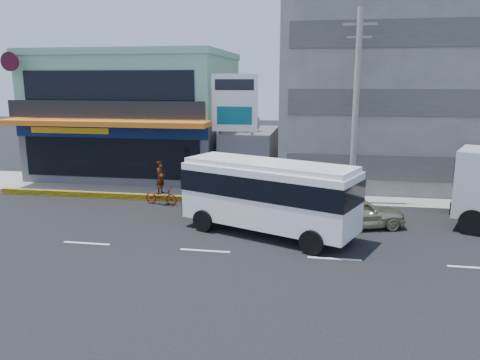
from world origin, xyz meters
name	(u,v)px	position (x,y,z in m)	size (l,w,h in m)	color
ground	(205,251)	(0.00, 0.00, 0.00)	(120.00, 120.00, 0.00)	black
sidewalk	(331,195)	(5.00, 9.50, 0.15)	(70.00, 5.00, 0.30)	gray
shop_building	(141,118)	(-8.00, 13.95, 4.00)	(12.40, 11.70, 8.00)	#45464A
concrete_building	(414,73)	(10.00, 15.00, 7.00)	(16.00, 12.00, 14.00)	gray
gap_structure	(251,158)	(0.00, 12.00, 1.75)	(3.00, 6.00, 3.50)	#45464A
satellite_dish	(248,130)	(0.00, 11.00, 3.58)	(1.50, 1.50, 0.15)	slate
billboard	(235,110)	(-0.50, 9.20, 4.93)	(2.60, 0.18, 6.90)	gray
utility_pole_near	(356,109)	(6.00, 7.40, 5.15)	(1.60, 0.30, 10.00)	#999993
minibus	(268,192)	(2.20, 2.45, 1.90)	(7.97, 5.20, 3.19)	white
sedan	(357,212)	(6.09, 4.08, 0.72)	(1.69, 4.20, 1.43)	beige
motorcycle_rider	(161,190)	(-4.00, 6.38, 0.78)	(1.92, 0.92, 2.37)	#5C0D0F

